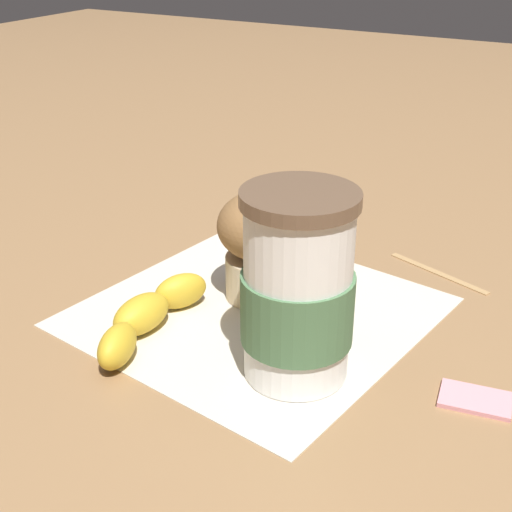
% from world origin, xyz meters
% --- Properties ---
extents(ground_plane, '(3.00, 3.00, 0.00)m').
position_xyz_m(ground_plane, '(0.00, 0.00, 0.00)').
color(ground_plane, '#936D47').
extents(paper_napkin, '(0.31, 0.31, 0.00)m').
position_xyz_m(paper_napkin, '(0.00, 0.00, 0.00)').
color(paper_napkin, beige).
rests_on(paper_napkin, ground_plane).
extents(coffee_cup, '(0.08, 0.08, 0.15)m').
position_xyz_m(coffee_cup, '(-0.07, 0.06, 0.07)').
color(coffee_cup, white).
rests_on(coffee_cup, paper_napkin).
extents(muffin, '(0.07, 0.07, 0.10)m').
position_xyz_m(muffin, '(0.01, -0.03, 0.06)').
color(muffin, beige).
rests_on(muffin, paper_napkin).
extents(banana, '(0.05, 0.15, 0.03)m').
position_xyz_m(banana, '(0.06, 0.07, 0.02)').
color(banana, gold).
rests_on(banana, paper_napkin).
extents(sugar_packet, '(0.05, 0.04, 0.01)m').
position_xyz_m(sugar_packet, '(-0.20, 0.03, 0.00)').
color(sugar_packet, pink).
rests_on(sugar_packet, ground_plane).
extents(wooden_stirrer, '(0.11, 0.04, 0.00)m').
position_xyz_m(wooden_stirrer, '(-0.12, -0.15, 0.00)').
color(wooden_stirrer, tan).
rests_on(wooden_stirrer, ground_plane).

